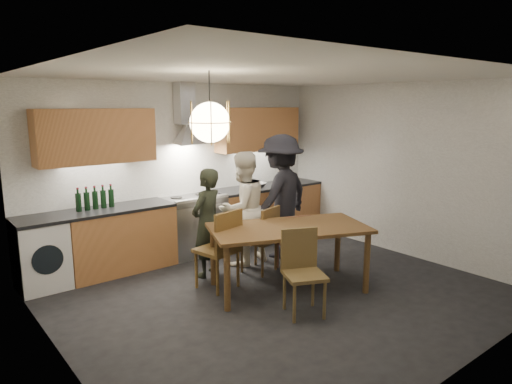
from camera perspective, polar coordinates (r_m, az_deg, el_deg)
ground at (r=5.75m, az=2.65°, el=-12.40°), size 5.00×5.00×0.00m
room_shell at (r=5.31m, az=2.81°, el=4.75°), size 5.02×4.52×2.61m
counter_run at (r=7.12m, az=-7.63°, el=-4.04°), size 5.00×0.62×0.90m
range_stove at (r=7.10m, az=-7.77°, el=-4.14°), size 0.90×0.60×0.92m
wall_fixtures at (r=6.98m, az=-8.59°, el=7.49°), size 4.30×0.54×1.10m
pendant_lamp at (r=4.60m, az=-5.78°, el=8.65°), size 0.43×0.43×0.70m
dining_table at (r=5.63m, az=4.11°, el=-5.23°), size 2.13×1.60×0.81m
chair_back_left at (r=5.66m, az=-4.24°, el=-6.57°), size 0.54×0.54×1.01m
chair_back_mid at (r=6.21m, az=1.03°, el=-5.43°), size 0.52×0.52×0.92m
chair_back_right at (r=6.27m, az=4.83°, el=-5.92°), size 0.46×0.46×0.81m
chair_front at (r=5.11m, az=5.76°, el=-9.12°), size 0.56×0.56×0.93m
person_left at (r=6.10m, az=-6.16°, el=-3.83°), size 0.62×0.52×1.46m
person_mid at (r=6.50m, az=-1.68°, el=-2.09°), size 0.84×0.68×1.63m
person_right at (r=6.82m, az=3.11°, el=-0.54°), size 1.33×0.96×1.84m
mixing_bowl at (r=7.70m, az=0.15°, el=0.92°), size 0.30×0.30×0.07m
stock_pot at (r=8.11m, az=4.08°, el=1.61°), size 0.25×0.25×0.13m
wine_bottles at (r=6.43m, az=-19.48°, el=-0.66°), size 0.51×0.07×0.31m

